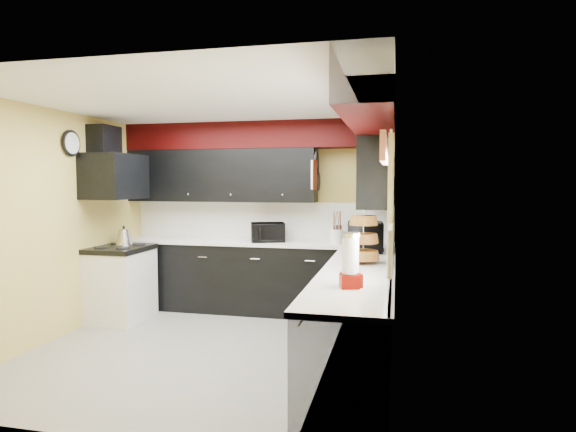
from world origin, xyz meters
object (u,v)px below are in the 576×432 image
object	(u,v)px
toaster_oven	(268,232)
utensil_crock	(337,237)
kettle	(124,237)
microwave	(365,237)
knife_block	(338,234)

from	to	relation	value
toaster_oven	utensil_crock	size ratio (longest dim) A/B	2.38
toaster_oven	kettle	world-z (taller)	toaster_oven
microwave	kettle	world-z (taller)	microwave
microwave	knife_block	xyz separation A→B (m)	(-0.39, 0.68, -0.06)
microwave	knife_block	size ratio (longest dim) A/B	2.77
knife_block	utensil_crock	bearing A→B (deg)	-95.66
microwave	utensil_crock	xyz separation A→B (m)	(-0.39, 0.57, -0.07)
microwave	utensil_crock	size ratio (longest dim) A/B	3.24
toaster_oven	knife_block	xyz separation A→B (m)	(0.90, 0.11, -0.02)
microwave	utensil_crock	distance (m)	0.69
microwave	kettle	distance (m)	3.05
kettle	toaster_oven	bearing A→B (deg)	16.35
knife_block	kettle	bearing A→B (deg)	-172.52
toaster_oven	kettle	bearing A→B (deg)	175.61
kettle	utensil_crock	bearing A→B (deg)	10.87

